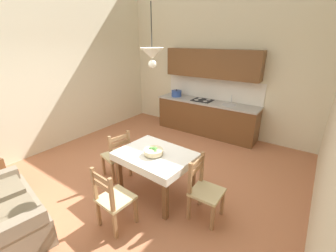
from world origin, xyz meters
TOP-DOWN VIEW (x-y plane):
  - ground_plane at (0.00, 0.00)m, footprint 5.83×6.34m
  - wall_back at (0.00, 2.93)m, footprint 5.83×0.12m
  - wall_left at (-2.68, 0.00)m, footprint 0.12×6.34m
  - kitchen_cabinetry at (-0.05, 2.60)m, footprint 2.73×0.63m
  - dining_table at (0.42, -0.26)m, footprint 1.22×0.96m
  - dining_chair_tv_side at (-0.45, -0.29)m, footprint 0.50×0.50m
  - dining_chair_camera_side at (0.40, -1.15)m, footprint 0.45×0.45m
  - dining_chair_window_side at (1.31, -0.28)m, footprint 0.43×0.43m
  - small_couch at (-0.72, -2.08)m, footprint 1.52×1.01m
  - fruit_bowl at (0.44, -0.32)m, footprint 0.30×0.30m
  - pendant_lamp at (0.42, -0.28)m, footprint 0.32×0.32m

SIDE VIEW (x-z plane):
  - ground_plane at x=0.00m, z-range -0.10..0.00m
  - small_couch at x=-0.72m, z-range -0.08..0.70m
  - dining_chair_tv_side at x=-0.45m, z-range -0.02..0.91m
  - dining_chair_camera_side at x=0.40m, z-range -0.02..0.91m
  - dining_chair_window_side at x=1.31m, z-range -0.02..0.91m
  - dining_table at x=0.42m, z-range 0.23..0.98m
  - fruit_bowl at x=0.44m, z-range 0.75..0.87m
  - kitchen_cabinetry at x=-0.05m, z-range -0.24..1.96m
  - wall_back at x=0.00m, z-range 0.00..4.27m
  - wall_left at x=-2.68m, z-range 0.00..4.27m
  - pendant_lamp at x=0.42m, z-range 1.85..2.65m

